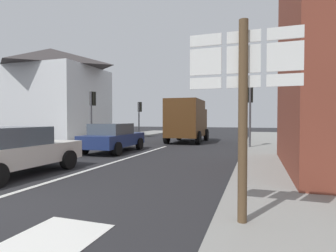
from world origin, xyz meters
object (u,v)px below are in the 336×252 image
(sedan_far, at_px, (113,137))
(traffic_light_far_left, at_px, (140,111))
(traffic_light_near_right, at_px, (250,103))
(traffic_light_near_left, at_px, (92,106))
(route_sign_post, at_px, (243,100))
(delivery_truck, at_px, (187,120))
(sedan_near, at_px, (13,151))

(sedan_far, distance_m, traffic_light_far_left, 11.11)
(traffic_light_near_right, bearing_deg, traffic_light_near_left, -176.90)
(traffic_light_near_right, bearing_deg, route_sign_post, -89.26)
(delivery_truck, height_order, traffic_light_far_left, traffic_light_far_left)
(sedan_near, relative_size, sedan_far, 0.99)
(route_sign_post, height_order, traffic_light_near_left, traffic_light_near_left)
(traffic_light_near_left, bearing_deg, sedan_far, -42.63)
(traffic_light_far_left, bearing_deg, traffic_light_near_left, -90.00)
(sedan_near, height_order, delivery_truck, delivery_truck)
(sedan_far, height_order, traffic_light_far_left, traffic_light_far_left)
(traffic_light_far_left, bearing_deg, traffic_light_near_right, -35.10)
(sedan_far, xyz_separation_m, traffic_light_near_right, (6.67, 3.53, 1.85))
(sedan_near, bearing_deg, traffic_light_near_left, 110.07)
(delivery_truck, xyz_separation_m, route_sign_post, (4.59, -14.73, 0.35))
(delivery_truck, relative_size, traffic_light_near_right, 1.43)
(sedan_near, relative_size, delivery_truck, 0.83)
(sedan_far, height_order, traffic_light_near_left, traffic_light_near_left)
(traffic_light_far_left, relative_size, traffic_light_near_left, 0.93)
(traffic_light_near_right, relative_size, traffic_light_near_left, 1.01)
(sedan_near, bearing_deg, delivery_truck, 80.41)
(delivery_truck, height_order, traffic_light_near_right, traffic_light_near_right)
(sedan_far, bearing_deg, traffic_light_near_right, 27.89)
(sedan_far, xyz_separation_m, traffic_light_far_left, (-3.25, 10.50, 1.65))
(sedan_near, distance_m, traffic_light_near_left, 9.83)
(route_sign_post, xyz_separation_m, traffic_light_near_right, (-0.15, 11.55, 0.61))
(route_sign_post, bearing_deg, traffic_light_near_right, 90.74)
(sedan_near, relative_size, traffic_light_near_left, 1.21)
(sedan_near, xyz_separation_m, sedan_far, (-0.07, 6.08, 0.00))
(sedan_far, bearing_deg, traffic_light_far_left, 107.20)
(traffic_light_far_left, height_order, traffic_light_near_left, traffic_light_near_left)
(traffic_light_far_left, distance_m, traffic_light_near_right, 12.12)
(traffic_light_near_left, bearing_deg, route_sign_post, -47.57)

